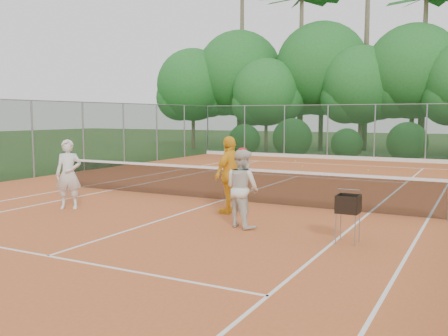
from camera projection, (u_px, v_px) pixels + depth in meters
The scene contains 13 objects.
ground at pixel (222, 201), 14.24m from camera, with size 120.00×120.00×0.00m, color #244017.
clay_court at pixel (222, 201), 14.23m from camera, with size 18.00×36.00×0.02m, color #BE5D2B.
tennis_net at pixel (222, 183), 14.18m from camera, with size 11.97×0.10×1.10m.
player_white at pixel (69, 174), 12.90m from camera, with size 0.66×0.43×1.80m, color silver.
player_center_grp at pixel (242, 188), 10.78m from camera, with size 1.01×0.92×1.73m.
player_yellow at pixel (230, 175), 12.32m from camera, with size 1.12×0.47×1.92m, color yellow.
ball_hopper at pixel (348, 205), 9.42m from camera, with size 0.40×0.40×0.93m.
stray_ball_a at pixel (295, 161), 26.15m from camera, with size 0.07×0.07×0.07m, color gold.
stray_ball_b at pixel (302, 166), 23.51m from camera, with size 0.07×0.07×0.07m, color gold.
stray_ball_c at pixel (368, 170), 21.79m from camera, with size 0.07×0.07×0.07m, color yellow.
court_markings at pixel (222, 200), 14.23m from camera, with size 11.03×23.83×0.01m.
fence_back at pixel (351, 132), 27.27m from camera, with size 18.07×0.07×3.00m.
tropical_treeline at pixel (396, 72), 30.82m from camera, with size 32.10×8.49×15.03m.
Camera 1 is at (6.61, -12.41, 2.44)m, focal length 40.00 mm.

